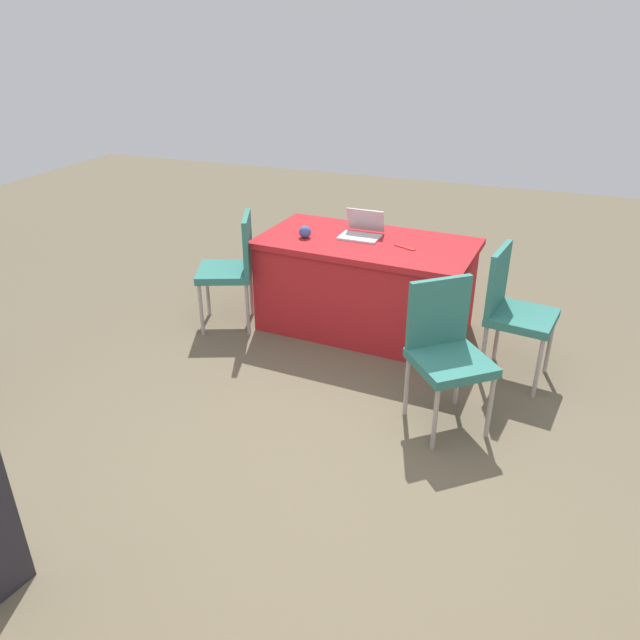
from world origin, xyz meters
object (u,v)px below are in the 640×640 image
Objects in this scene: chair_near_front at (513,306)px; laptop_silver at (361,232)px; chair_aisle at (233,264)px; table_foreground at (365,285)px; yarn_ball at (305,232)px; scissors_red at (405,247)px; chair_tucked_left at (446,347)px.

chair_near_front is 1.36m from laptop_silver.
table_foreground is at bearing -94.55° from chair_aisle.
chair_near_front is at bearing 161.88° from laptop_silver.
yarn_ball is at bearing 12.16° from table_foreground.
scissors_red is at bearing 169.16° from table_foreground.
scissors_red is at bearing -100.59° from chair_near_front.
chair_near_front reaches higher than chair_aisle.
chair_near_front reaches higher than scissors_red.
table_foreground is 1.11m from chair_aisle.
chair_near_front is (-1.19, 0.37, 0.17)m from table_foreground.
chair_aisle is at bearing -61.67° from chair_tucked_left.
chair_aisle reaches higher than scissors_red.
chair_tucked_left is 1.18m from scissors_red.
table_foreground is at bearing -167.84° from yarn_ball.
chair_aisle reaches higher than yarn_ball.
chair_tucked_left is 2.04m from chair_aisle.
table_foreground is 1.83× the size of chair_near_front.
laptop_silver is at bearing -155.77° from yarn_ball.
chair_near_front is at bearing -154.80° from chair_tucked_left.
chair_near_front reaches higher than chair_tucked_left.
chair_aisle is at bearing -81.88° from chair_near_front.
chair_tucked_left is at bearing 143.48° from yarn_ball.
yarn_ball is at bearing -152.93° from scissors_red.
laptop_silver is 3.34× the size of yarn_ball.
yarn_ball is (1.34, -0.99, 0.28)m from chair_tucked_left.
table_foreground is at bearing -166.85° from scissors_red.
scissors_red is (-0.40, 0.14, -0.04)m from laptop_silver.
chair_aisle is 9.87× the size of yarn_ball.
laptop_silver is at bearing -100.61° from chair_near_front.
laptop_silver is at bearing -91.61° from chair_tucked_left.
chair_tucked_left reaches higher than table_foreground.
chair_aisle is at bearing -144.92° from scissors_red.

